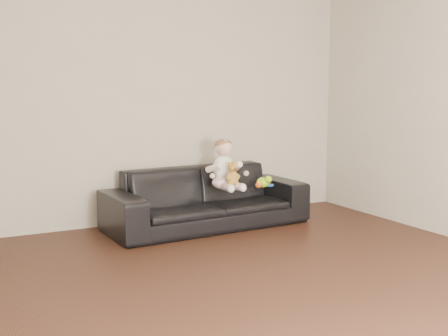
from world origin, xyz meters
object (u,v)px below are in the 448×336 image
teddy_bear (233,174)px  toy_green (263,182)px  toy_rattle (259,185)px  sofa (207,198)px  baby (225,167)px  toy_blue_disc (269,185)px

teddy_bear → toy_green: size_ratio=1.56×
toy_rattle → sofa: bearing=156.5°
sofa → baby: bearing=-40.3°
sofa → toy_blue_disc: bearing=-15.4°
sofa → baby: (0.15, -0.12, 0.33)m
baby → toy_rattle: bearing=-20.4°
baby → teddy_bear: 0.17m
sofa → toy_blue_disc: sofa is taller
toy_green → toy_blue_disc: bearing=26.3°
baby → toy_rattle: 0.41m
teddy_bear → toy_green: teddy_bear is taller
teddy_bear → sofa: bearing=131.6°
sofa → toy_rattle: size_ratio=31.14×
sofa → toy_green: (0.57, -0.19, 0.15)m
sofa → baby: 0.38m
toy_green → baby: bearing=169.1°
baby → toy_green: (0.41, -0.08, -0.18)m
baby → teddy_bear: baby is taller
teddy_bear → toy_rattle: teddy_bear is taller
sofa → toy_rattle: bearing=-26.8°
toy_rattle → toy_blue_disc: size_ratio=0.63×
toy_rattle → toy_blue_disc: (0.17, 0.07, -0.03)m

